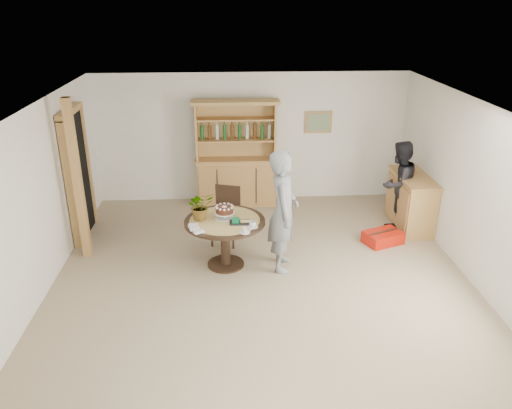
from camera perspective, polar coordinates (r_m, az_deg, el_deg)
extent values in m
plane|color=tan|center=(7.05, 0.84, -9.90)|extent=(7.00, 7.00, 0.00)
cube|color=white|center=(9.77, -0.57, 7.63)|extent=(6.00, 0.04, 2.50)
cube|color=white|center=(6.94, -24.65, -1.05)|extent=(0.04, 7.00, 2.50)
cube|color=white|center=(7.31, 25.07, 0.03)|extent=(0.04, 7.00, 2.50)
cube|color=white|center=(6.08, 0.97, 10.34)|extent=(6.00, 7.00, 0.04)
cube|color=#AE7949|center=(9.81, 7.14, 9.33)|extent=(0.52, 0.03, 0.42)
cube|color=#59724C|center=(9.79, 7.16, 9.30)|extent=(0.44, 0.02, 0.34)
cube|color=black|center=(8.75, -19.71, 3.05)|extent=(0.10, 0.90, 2.10)
cube|color=tan|center=(8.30, -20.46, 1.88)|extent=(0.12, 0.10, 2.10)
cube|color=tan|center=(9.20, -18.79, 4.11)|extent=(0.12, 0.10, 2.10)
cube|color=tan|center=(8.47, -20.55, 9.94)|extent=(0.12, 1.10, 0.10)
cube|color=#AE7949|center=(7.90, -19.72, 2.50)|extent=(0.12, 0.12, 2.50)
cube|color=tan|center=(9.76, -2.24, 2.66)|extent=(1.50, 0.50, 0.90)
cube|color=#AE7949|center=(9.60, -2.29, 5.29)|extent=(1.56, 0.54, 0.04)
cube|color=tan|center=(9.55, -2.35, 8.62)|extent=(1.50, 0.04, 1.06)
cube|color=tan|center=(9.42, -6.82, 8.28)|extent=(0.04, 0.34, 1.06)
cube|color=tan|center=(9.44, 2.15, 8.45)|extent=(0.04, 0.34, 1.06)
cube|color=#AE7949|center=(9.45, -2.32, 7.39)|extent=(1.44, 0.32, 0.03)
cube|color=#AE7949|center=(9.35, -2.35, 9.76)|extent=(1.44, 0.32, 0.03)
cube|color=tan|center=(9.28, -2.39, 11.62)|extent=(1.62, 0.40, 0.06)
cylinder|color=#194C1E|center=(9.42, -5.77, 8.22)|extent=(0.07, 0.07, 0.28)
cylinder|color=#4C2D14|center=(9.41, -4.79, 8.25)|extent=(0.07, 0.07, 0.28)
cylinder|color=#B2BFB2|center=(9.41, -3.81, 8.27)|extent=(0.07, 0.07, 0.28)
cylinder|color=#194C1E|center=(9.41, -2.82, 8.29)|extent=(0.07, 0.07, 0.28)
cylinder|color=#4C2D14|center=(9.41, -1.84, 8.31)|extent=(0.07, 0.07, 0.28)
cylinder|color=#B2BFB2|center=(9.41, -0.85, 8.33)|extent=(0.07, 0.07, 0.28)
cylinder|color=#194C1E|center=(9.42, 0.13, 8.34)|extent=(0.07, 0.07, 0.28)
cylinder|color=#4C2D14|center=(9.43, 1.11, 8.36)|extent=(0.07, 0.07, 0.28)
cube|color=tan|center=(9.17, 17.28, 0.24)|extent=(0.50, 1.20, 0.90)
cube|color=#AE7949|center=(9.01, 17.63, 3.00)|extent=(0.54, 1.26, 0.04)
cylinder|color=black|center=(7.37, -3.59, -1.95)|extent=(1.20, 1.20, 0.04)
cylinder|color=black|center=(7.53, -3.52, -4.51)|extent=(0.14, 0.14, 0.70)
cylinder|color=black|center=(7.70, -3.46, -6.79)|extent=(0.56, 0.56, 0.03)
cylinder|color=tan|center=(7.36, -3.60, -1.78)|extent=(1.04, 1.04, 0.01)
cube|color=black|center=(8.17, -3.54, -1.53)|extent=(0.52, 0.52, 0.04)
cube|color=black|center=(8.24, -3.22, 0.59)|extent=(0.41, 0.14, 0.46)
cube|color=black|center=(8.16, -3.25, 2.02)|extent=(0.41, 0.15, 0.05)
cube|color=black|center=(8.16, -5.07, -3.39)|extent=(0.03, 0.04, 0.44)
cube|color=black|center=(8.07, -2.62, -3.65)|extent=(0.04, 0.04, 0.44)
cube|color=black|center=(8.47, -4.34, -2.34)|extent=(0.03, 0.04, 0.44)
cube|color=black|center=(8.38, -1.98, -2.58)|extent=(0.04, 0.04, 0.44)
cylinder|color=white|center=(7.40, -3.60, -1.54)|extent=(0.28, 0.28, 0.01)
cylinder|color=white|center=(7.38, -3.61, -1.26)|extent=(0.05, 0.05, 0.08)
cylinder|color=white|center=(7.37, -3.62, -0.94)|extent=(0.30, 0.30, 0.01)
cylinder|color=#462014|center=(7.35, -3.63, -0.58)|extent=(0.26, 0.26, 0.09)
cylinder|color=white|center=(7.33, -3.63, -0.26)|extent=(0.08, 0.08, 0.01)
sphere|color=white|center=(7.33, -2.70, -0.24)|extent=(0.04, 0.04, 0.04)
sphere|color=white|center=(7.38, -2.83, -0.06)|extent=(0.04, 0.04, 0.04)
sphere|color=white|center=(7.42, -3.17, 0.06)|extent=(0.04, 0.04, 0.04)
sphere|color=white|center=(7.44, -3.63, 0.10)|extent=(0.04, 0.04, 0.04)
sphere|color=white|center=(7.43, -4.10, 0.04)|extent=(0.04, 0.04, 0.04)
sphere|color=white|center=(7.39, -4.44, -0.10)|extent=(0.04, 0.04, 0.04)
sphere|color=white|center=(7.33, -4.57, -0.28)|extent=(0.04, 0.04, 0.04)
sphere|color=white|center=(7.28, -4.45, -0.47)|extent=(0.04, 0.04, 0.04)
sphere|color=white|center=(7.23, -4.11, -0.60)|extent=(0.04, 0.04, 0.04)
sphere|color=white|center=(7.22, -3.64, -0.64)|extent=(0.04, 0.04, 0.04)
sphere|color=white|center=(7.23, -3.16, -0.57)|extent=(0.04, 0.04, 0.04)
sphere|color=white|center=(7.27, -2.82, -0.43)|extent=(0.04, 0.04, 0.04)
imported|color=#3F7233|center=(7.33, -6.37, -0.14)|extent=(0.47, 0.44, 0.42)
cube|color=black|center=(7.25, -1.86, -2.05)|extent=(0.30, 0.20, 0.01)
cube|color=#0C6C3B|center=(7.23, -2.34, -1.82)|extent=(0.10, 0.10, 0.06)
cube|color=#0C6C3B|center=(7.22, -2.34, -1.57)|extent=(0.11, 0.02, 0.01)
cylinder|color=silver|center=(7.11, -0.37, -2.58)|extent=(0.15, 0.15, 0.01)
imported|color=silver|center=(7.09, -0.38, -2.26)|extent=(0.10, 0.10, 0.08)
cylinder|color=silver|center=(6.95, -1.29, -3.20)|extent=(0.15, 0.15, 0.01)
imported|color=silver|center=(6.93, -1.30, -2.90)|extent=(0.08, 0.08, 0.07)
cube|color=white|center=(7.19, -7.19, -2.37)|extent=(0.14, 0.08, 0.03)
cube|color=white|center=(7.08, -7.01, -2.78)|extent=(0.16, 0.11, 0.03)
cube|color=white|center=(6.98, -6.56, -3.12)|extent=(0.16, 0.14, 0.03)
imported|color=slate|center=(7.24, 3.11, -0.79)|extent=(0.51, 0.71, 1.83)
imported|color=black|center=(9.04, 15.93, 2.26)|extent=(0.95, 0.91, 1.54)
cube|color=red|center=(8.55, 14.31, -3.66)|extent=(0.70, 0.59, 0.20)
cube|color=black|center=(8.51, 14.38, -3.03)|extent=(0.54, 0.24, 0.01)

